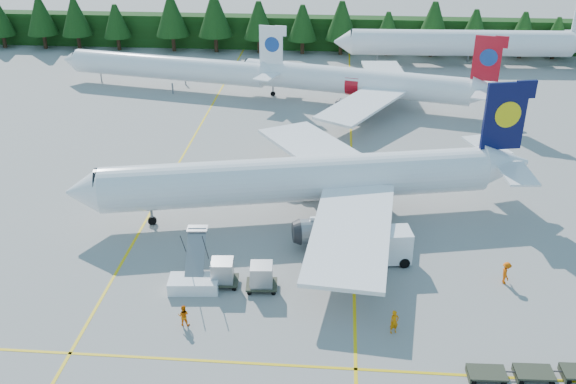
# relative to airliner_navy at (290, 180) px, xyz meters

# --- Properties ---
(ground) EXTENTS (320.00, 320.00, 0.00)m
(ground) POSITION_rel_airliner_navy_xyz_m (0.17, -15.37, -3.81)
(ground) COLOR gray
(ground) RESTS_ON ground
(taxi_stripe_a) EXTENTS (0.25, 120.00, 0.01)m
(taxi_stripe_a) POSITION_rel_airliner_navy_xyz_m (-13.83, 4.63, -3.81)
(taxi_stripe_a) COLOR yellow
(taxi_stripe_a) RESTS_ON ground
(taxi_stripe_b) EXTENTS (0.25, 120.00, 0.01)m
(taxi_stripe_b) POSITION_rel_airliner_navy_xyz_m (6.17, 4.63, -3.81)
(taxi_stripe_b) COLOR yellow
(taxi_stripe_b) RESTS_ON ground
(taxi_stripe_cross) EXTENTS (80.00, 0.25, 0.01)m
(taxi_stripe_cross) POSITION_rel_airliner_navy_xyz_m (0.17, -21.37, -3.81)
(taxi_stripe_cross) COLOR yellow
(taxi_stripe_cross) RESTS_ON ground
(treeline_hedge) EXTENTS (220.00, 4.00, 6.00)m
(treeline_hedge) POSITION_rel_airliner_navy_xyz_m (0.17, 66.63, -0.81)
(treeline_hedge) COLOR black
(treeline_hedge) RESTS_ON ground
(airliner_navy) EXTENTS (43.09, 35.09, 12.68)m
(airliner_navy) POSITION_rel_airliner_navy_xyz_m (0.00, 0.00, 0.00)
(airliner_navy) COLOR white
(airliner_navy) RESTS_ON ground
(airliner_red) EXTENTS (37.85, 30.78, 11.20)m
(airliner_red) POSITION_rel_airliner_navy_xyz_m (5.96, 34.43, -0.45)
(airliner_red) COLOR white
(airliner_red) RESTS_ON ground
(airliner_far_left) EXTENTS (36.25, 10.10, 10.64)m
(airliner_far_left) POSITION_rel_airliner_navy_xyz_m (-23.08, 39.98, -0.48)
(airliner_far_left) COLOR white
(airliner_far_left) RESTS_ON ground
(airliner_far_right) EXTENTS (44.22, 5.98, 12.85)m
(airliner_far_right) POSITION_rel_airliner_navy_xyz_m (23.83, 56.58, 0.22)
(airliner_far_right) COLOR white
(airliner_far_right) RESTS_ON ground
(airstairs) EXTENTS (4.16, 5.65, 3.60)m
(airstairs) POSITION_rel_airliner_navy_xyz_m (-6.78, -12.75, -3.03)
(airstairs) COLOR white
(airstairs) RESTS_ON ground
(service_truck) EXTENTS (6.54, 3.22, 3.02)m
(service_truck) POSITION_rel_airliner_navy_xyz_m (7.87, -7.72, -2.32)
(service_truck) COLOR silver
(service_truck) RESTS_ON ground
(dolly_train) EXTENTS (12.00, 2.55, 0.15)m
(dolly_train) POSITION_rel_airliner_navy_xyz_m (19.57, -21.07, -3.34)
(dolly_train) COLOR #303526
(dolly_train) RESTS_ON ground
(uld_pair) EXTENTS (5.87, 2.44, 1.93)m
(uld_pair) POSITION_rel_airliner_navy_xyz_m (-2.91, -12.44, -2.51)
(uld_pair) COLOR #303526
(uld_pair) RESTS_ON ground
(crew_a) EXTENTS (0.82, 0.69, 1.90)m
(crew_a) POSITION_rel_airliner_navy_xyz_m (8.97, -17.24, -2.86)
(crew_a) COLOR orange
(crew_a) RESTS_ON ground
(crew_b) EXTENTS (0.84, 0.65, 1.73)m
(crew_b) POSITION_rel_airliner_navy_xyz_m (-6.54, -17.60, -2.95)
(crew_b) COLOR orange
(crew_b) RESTS_ON ground
(crew_c) EXTENTS (0.55, 0.81, 1.96)m
(crew_c) POSITION_rel_airliner_navy_xyz_m (18.50, -10.13, -2.83)
(crew_c) COLOR #EA5504
(crew_c) RESTS_ON ground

